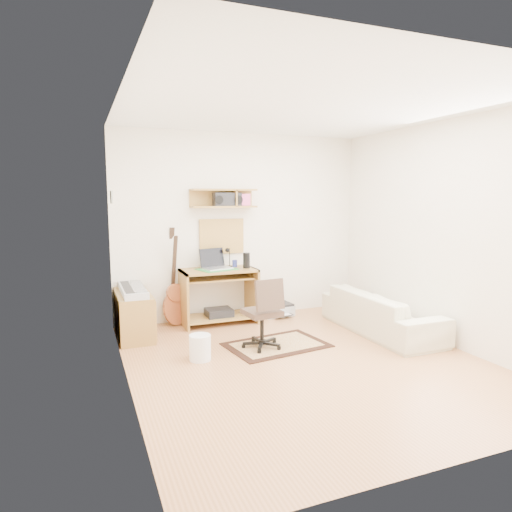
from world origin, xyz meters
name	(u,v)px	position (x,y,z in m)	size (l,w,h in m)	color
floor	(306,362)	(0.00, 0.00, -0.01)	(3.60, 4.00, 0.01)	#BE814F
ceiling	(310,106)	(0.00, 0.00, 2.60)	(3.60, 4.00, 0.01)	white
back_wall	(241,226)	(0.00, 2.00, 1.30)	(3.60, 0.01, 2.60)	white
left_wall	(124,246)	(-1.80, 0.00, 1.30)	(0.01, 4.00, 2.60)	white
right_wall	(445,233)	(1.80, 0.00, 1.30)	(0.01, 4.00, 2.60)	white
wall_shelf	(224,198)	(-0.30, 1.88, 1.70)	(0.90, 0.25, 0.26)	olive
cork_board	(222,236)	(-0.30, 1.98, 1.17)	(0.64, 0.03, 0.49)	tan
wall_photo	(111,197)	(-1.79, 1.50, 1.72)	(0.02, 0.20, 0.15)	#4C8CBF
desk	(219,296)	(-0.43, 1.73, 0.38)	(1.00, 0.55, 0.75)	olive
laptop	(217,259)	(-0.46, 1.71, 0.89)	(0.37, 0.37, 0.28)	silver
speaker	(246,260)	(-0.04, 1.68, 0.86)	(0.09, 0.09, 0.21)	black
desk_lamp	(230,257)	(-0.22, 1.87, 0.88)	(0.09, 0.09, 0.27)	black
pencil_cup	(235,263)	(-0.16, 1.83, 0.80)	(0.07, 0.07, 0.10)	navy
boombox	(227,200)	(-0.25, 1.87, 1.68)	(0.37, 0.17, 0.19)	black
rug	(277,345)	(-0.08, 0.58, 0.01)	(1.13, 0.75, 0.02)	#CCBE89
task_chair	(262,312)	(-0.27, 0.56, 0.42)	(0.43, 0.43, 0.84)	#3C2D23
cabinet	(134,315)	(-1.58, 1.55, 0.28)	(0.40, 0.90, 0.55)	olive
music_keyboard	(133,290)	(-1.58, 1.55, 0.59)	(0.28, 0.88, 0.08)	#B2B5BA
guitar	(175,277)	(-1.00, 1.86, 0.66)	(0.35, 0.22, 1.32)	#B86238
waste_basket	(200,348)	(-1.02, 0.45, 0.14)	(0.23, 0.23, 0.27)	white
printer	(276,309)	(0.47, 1.82, 0.09)	(0.44, 0.34, 0.17)	#A5A8AA
sofa	(381,305)	(1.38, 0.57, 0.35)	(1.79, 0.52, 0.70)	beige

